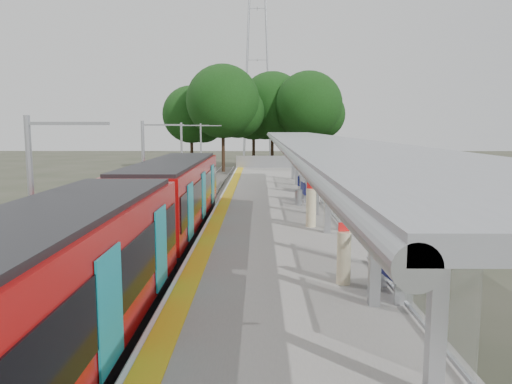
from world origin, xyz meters
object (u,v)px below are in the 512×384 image
Objects in this scene: bench_far at (301,183)px; info_pillar_near at (344,257)px; info_pillar_far at (311,207)px; litter_bin at (299,197)px; train at (134,227)px; bench_near at (392,271)px; bench_mid at (305,191)px.

bench_far is 0.94× the size of info_pillar_near.
litter_bin is at bearing 106.86° from info_pillar_far.
train is 15.86× the size of bench_near.
info_pillar_near is at bearing -89.37° from litter_bin.
bench_far is (-0.59, 19.90, -0.07)m from bench_near.
train reaches higher than bench_far.
bench_mid is 0.82× the size of info_pillar_far.
litter_bin is at bearing 86.04° from bench_near.
train reaches higher than litter_bin.
bench_mid is 1.91× the size of litter_bin.
info_pillar_near reaches higher than bench_far.
bench_mid is (-0.72, 15.60, -0.07)m from bench_near.
bench_near is 1.14× the size of bench_mid.
info_pillar_near is (6.07, -2.22, -0.34)m from train.
bench_near is at bearing -85.26° from litter_bin.
bench_mid is 4.30m from bench_far.
bench_far is 11.43m from info_pillar_far.
bench_far is at bearing 103.56° from info_pillar_far.
bench_far is at bearing 83.96° from bench_mid.
info_pillar_near is 7.58m from info_pillar_far.
info_pillar_far is at bearing 79.95° from info_pillar_near.
info_pillar_far reaches higher than info_pillar_near.
bench_far is at bearing 82.99° from bench_near.
bench_mid is 14.70m from info_pillar_near.
train reaches higher than bench_near.
bench_mid is at bearing 83.95° from bench_near.
train is 18.05× the size of bench_mid.
bench_far is (0.14, 4.30, -0.00)m from bench_mid.
train is at bearing -121.88° from info_pillar_far.
info_pillar_far reaches higher than bench_near.
bench_far is at bearing 83.98° from litter_bin.
litter_bin is (-0.06, 5.77, -0.40)m from info_pillar_far.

